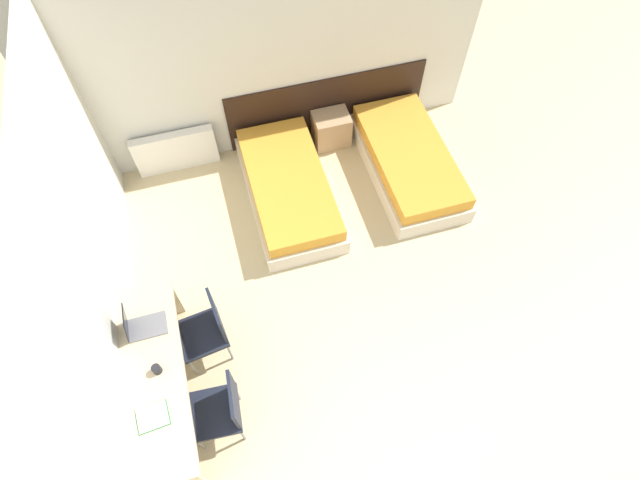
{
  "coord_description": "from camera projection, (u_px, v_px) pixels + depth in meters",
  "views": [
    {
      "loc": [
        -0.8,
        -0.22,
        5.15
      ],
      "look_at": [
        0.0,
        2.52,
        0.55
      ],
      "focal_mm": 28.0,
      "sensor_mm": 36.0,
      "label": 1
    }
  ],
  "objects": [
    {
      "name": "wall_back",
      "position": [
        270.0,
        57.0,
        5.79
      ],
      "size": [
        5.26,
        0.05,
        2.7
      ],
      "color": "silver",
      "rests_on": "ground_plane"
    },
    {
      "name": "wall_left",
      "position": [
        88.0,
        272.0,
        4.3
      ],
      "size": [
        0.05,
        5.58,
        2.7
      ],
      "color": "silver",
      "rests_on": "ground_plane"
    },
    {
      "name": "headboard_panel",
      "position": [
        327.0,
        106.0,
        6.63
      ],
      "size": [
        2.68,
        0.03,
        0.9
      ],
      "color": "black",
      "rests_on": "ground_plane"
    },
    {
      "name": "bed_near_window",
      "position": [
        289.0,
        189.0,
        6.21
      ],
      "size": [
        0.98,
        1.97,
        0.43
      ],
      "color": "beige",
      "rests_on": "ground_plane"
    },
    {
      "name": "bed_near_door",
      "position": [
        408.0,
        161.0,
        6.44
      ],
      "size": [
        0.98,
        1.97,
        0.43
      ],
      "color": "beige",
      "rests_on": "ground_plane"
    },
    {
      "name": "nightstand",
      "position": [
        331.0,
        129.0,
        6.71
      ],
      "size": [
        0.48,
        0.37,
        0.47
      ],
      "color": "tan",
      "rests_on": "ground_plane"
    },
    {
      "name": "radiator",
      "position": [
        176.0,
        151.0,
        6.42
      ],
      "size": [
        1.05,
        0.12,
        0.59
      ],
      "color": "silver",
      "rests_on": "ground_plane"
    },
    {
      "name": "desk",
      "position": [
        158.0,
        380.0,
        4.57
      ],
      "size": [
        0.55,
        1.87,
        0.76
      ],
      "color": "#C6B28E",
      "rests_on": "ground_plane"
    },
    {
      "name": "chair_near_laptop",
      "position": [
        207.0,
        329.0,
        4.91
      ],
      "size": [
        0.51,
        0.51,
        0.93
      ],
      "rotation": [
        0.0,
        0.0,
        0.13
      ],
      "color": "black",
      "rests_on": "ground_plane"
    },
    {
      "name": "chair_near_notebook",
      "position": [
        222.0,
        409.0,
        4.51
      ],
      "size": [
        0.48,
        0.48,
        0.93
      ],
      "rotation": [
        0.0,
        0.0,
        -0.07
      ],
      "color": "black",
      "rests_on": "ground_plane"
    },
    {
      "name": "laptop",
      "position": [
        140.0,
        325.0,
        4.59
      ],
      "size": [
        0.36,
        0.23,
        0.37
      ],
      "rotation": [
        0.0,
        0.0,
        0.0
      ],
      "color": "slate",
      "rests_on": "desk"
    },
    {
      "name": "open_notebook",
      "position": [
        153.0,
        417.0,
        4.22
      ],
      "size": [
        0.29,
        0.24,
        0.02
      ],
      "rotation": [
        0.0,
        0.0,
        0.08
      ],
      "color": "#236B3D",
      "rests_on": "desk"
    },
    {
      "name": "mug",
      "position": [
        157.0,
        369.0,
        4.4
      ],
      "size": [
        0.08,
        0.08,
        0.09
      ],
      "color": "black",
      "rests_on": "desk"
    }
  ]
}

